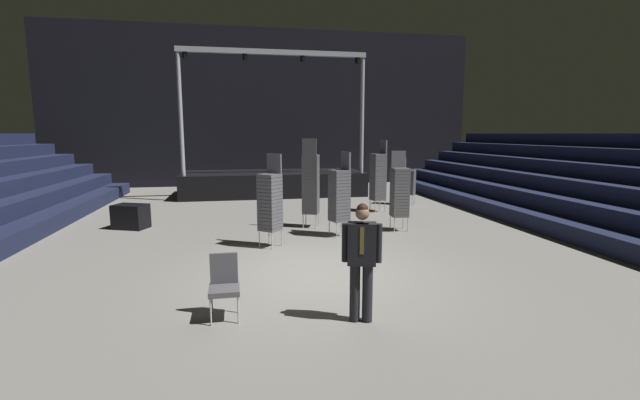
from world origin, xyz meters
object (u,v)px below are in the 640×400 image
(stage_riser, at_px, (274,181))
(chair_stack_rear_left, at_px, (311,183))
(chair_stack_front_left, at_px, (378,176))
(loose_chair_near_man, at_px, (224,282))
(chair_stack_front_right, at_px, (270,201))
(chair_stack_mid_left, at_px, (409,181))
(man_with_tie, at_px, (362,256))
(chair_stack_mid_centre, at_px, (339,194))
(chair_stack_mid_right, at_px, (400,191))
(equipment_road_case, at_px, (131,217))

(stage_riser, distance_m, chair_stack_rear_left, 7.00)
(chair_stack_front_left, xyz_separation_m, loose_chair_near_man, (-4.95, -7.92, -0.70))
(chair_stack_front_right, relative_size, chair_stack_rear_left, 0.87)
(stage_riser, bearing_deg, chair_stack_front_right, -94.89)
(chair_stack_mid_left, relative_size, loose_chair_near_man, 1.90)
(stage_riser, distance_m, man_with_tie, 13.33)
(chair_stack_front_left, bearing_deg, chair_stack_mid_centre, 135.88)
(chair_stack_front_right, height_order, chair_stack_rear_left, chair_stack_rear_left)
(chair_stack_front_right, bearing_deg, chair_stack_rear_left, -82.11)
(chair_stack_mid_right, bearing_deg, stage_riser, -67.23)
(chair_stack_front_right, height_order, chair_stack_mid_centre, same)
(stage_riser, xyz_separation_m, loose_chair_near_man, (-1.71, -12.82, -0.07))
(chair_stack_mid_left, relative_size, equipment_road_case, 1.99)
(chair_stack_mid_right, bearing_deg, equipment_road_case, -9.90)
(chair_stack_front_right, height_order, chair_stack_mid_left, chair_stack_front_right)
(stage_riser, bearing_deg, loose_chair_near_man, -97.61)
(chair_stack_mid_right, height_order, loose_chair_near_man, chair_stack_mid_right)
(man_with_tie, xyz_separation_m, chair_stack_front_left, (3.02, 8.42, 0.26))
(chair_stack_mid_left, xyz_separation_m, loose_chair_near_man, (-6.56, -9.09, -0.37))
(chair_stack_front_left, xyz_separation_m, chair_stack_mid_centre, (-2.13, -3.25, -0.13))
(chair_stack_mid_centre, bearing_deg, chair_stack_mid_right, -98.64)
(chair_stack_front_right, relative_size, chair_stack_mid_centre, 1.00)
(chair_stack_rear_left, bearing_deg, chair_stack_mid_centre, -44.21)
(chair_stack_mid_left, height_order, chair_stack_rear_left, chair_stack_rear_left)
(chair_stack_front_right, height_order, chair_stack_mid_right, same)
(chair_stack_mid_left, xyz_separation_m, chair_stack_mid_right, (-1.94, -4.11, 0.21))
(stage_riser, distance_m, chair_stack_front_right, 8.97)
(stage_riser, xyz_separation_m, chair_stack_front_left, (3.24, -4.90, 0.63))
(chair_stack_front_left, bearing_deg, chair_stack_rear_left, 116.29)
(man_with_tie, bearing_deg, chair_stack_mid_left, -99.80)
(stage_riser, xyz_separation_m, chair_stack_front_right, (-0.76, -8.92, 0.50))
(stage_riser, xyz_separation_m, chair_stack_mid_centre, (1.11, -8.15, 0.50))
(chair_stack_mid_left, bearing_deg, chair_stack_mid_centre, -5.88)
(chair_stack_front_left, bearing_deg, man_with_tie, 149.44)
(chair_stack_front_left, bearing_deg, equipment_road_case, 88.63)
(stage_riser, relative_size, man_with_tie, 4.54)
(man_with_tie, bearing_deg, equipment_road_case, -40.18)
(chair_stack_mid_right, xyz_separation_m, chair_stack_rear_left, (-2.36, 0.89, 0.17))
(chair_stack_front_right, relative_size, chair_stack_mid_right, 1.00)
(chair_stack_mid_left, xyz_separation_m, chair_stack_rear_left, (-4.30, -3.21, 0.38))
(stage_riser, height_order, equipment_road_case, stage_riser)
(chair_stack_mid_centre, bearing_deg, chair_stack_front_left, -51.76)
(equipment_road_case, distance_m, loose_chair_near_man, 7.21)
(stage_riser, xyz_separation_m, man_with_tie, (0.23, -13.32, 0.37))
(man_with_tie, height_order, chair_stack_front_right, chair_stack_front_right)
(chair_stack_mid_left, relative_size, chair_stack_mid_centre, 0.81)
(man_with_tie, relative_size, chair_stack_rear_left, 0.68)
(stage_riser, xyz_separation_m, chair_stack_rear_left, (0.54, -6.95, 0.67))
(stage_riser, height_order, chair_stack_mid_left, stage_riser)
(chair_stack_front_right, height_order, equipment_road_case, chair_stack_front_right)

